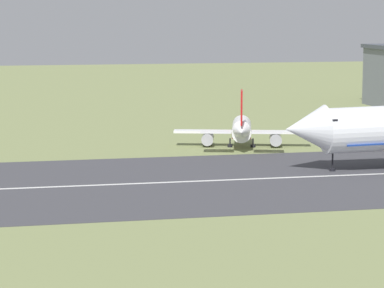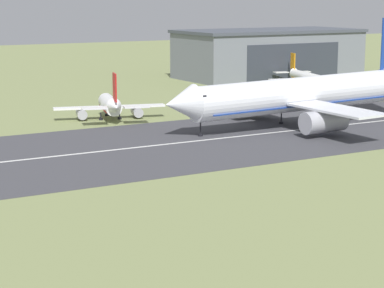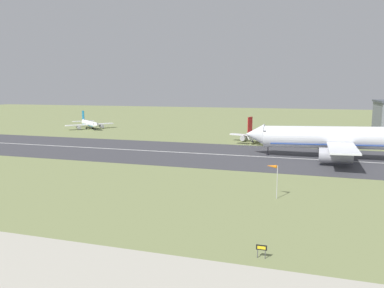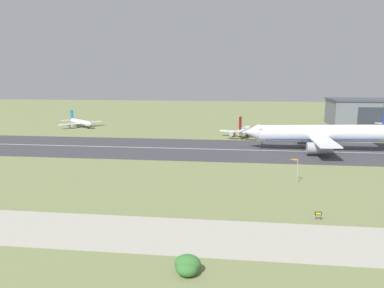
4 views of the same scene
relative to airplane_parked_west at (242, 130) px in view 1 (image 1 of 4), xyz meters
The scene contains 3 objects.
runway_strip 33.17m from the airplane_parked_west, 120.00° to the right, with size 414.73×41.75×0.06m, color #3D3D42.
runway_centreline 33.16m from the airplane_parked_west, 120.00° to the right, with size 373.25×0.70×0.01m, color silver.
airplane_parked_west is the anchor object (origin of this frame).
Camera 1 is at (-22.87, -10.38, 22.10)m, focal length 85.00 mm.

